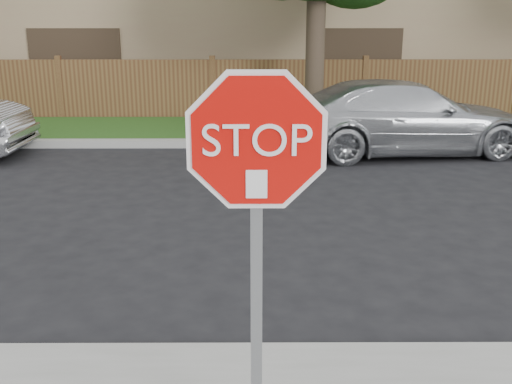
{
  "coord_description": "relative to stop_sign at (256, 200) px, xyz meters",
  "views": [
    {
      "loc": [
        1.07,
        -4.47,
        2.77
      ],
      "look_at": [
        1.09,
        -0.9,
        1.7
      ],
      "focal_mm": 42.0,
      "sensor_mm": 36.0,
      "label": 1
    }
  ],
  "objects": [
    {
      "name": "fence",
      "position": [
        -1.09,
        12.88,
        -1.03
      ],
      "size": [
        70.0,
        0.12,
        1.6
      ],
      "primitive_type": "cube",
      "color": "#4E2F1B",
      "rests_on": "ground"
    },
    {
      "name": "stop_sign",
      "position": [
        0.0,
        0.0,
        0.0
      ],
      "size": [
        1.01,
        0.13,
        2.55
      ],
      "color": "gray",
      "rests_on": "sidewalk_near"
    },
    {
      "name": "sedan_right",
      "position": [
        3.04,
        9.02,
        -1.09
      ],
      "size": [
        5.3,
        2.67,
        1.48
      ],
      "primitive_type": "imported",
      "rotation": [
        0.0,
        0.0,
        1.69
      ],
      "color": "#BABDC2",
      "rests_on": "ground"
    },
    {
      "name": "far_curb",
      "position": [
        -1.09,
        9.63,
        -1.75
      ],
      "size": [
        70.0,
        0.3,
        0.15
      ],
      "primitive_type": "cube",
      "color": "gray",
      "rests_on": "ground"
    },
    {
      "name": "ground",
      "position": [
        -1.09,
        1.48,
        -1.83
      ],
      "size": [
        90.0,
        90.0,
        0.0
      ],
      "primitive_type": "plane",
      "color": "black",
      "rests_on": "ground"
    },
    {
      "name": "grass_strip",
      "position": [
        -1.09,
        11.28,
        -1.77
      ],
      "size": [
        70.0,
        3.0,
        0.12
      ],
      "primitive_type": "cube",
      "color": "#1E4714",
      "rests_on": "ground"
    }
  ]
}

